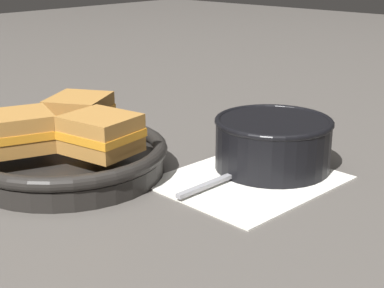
# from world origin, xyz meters

# --- Properties ---
(ground_plane) EXTENTS (4.00, 4.00, 0.00)m
(ground_plane) POSITION_xyz_m (0.00, 0.00, 0.00)
(ground_plane) COLOR #56514C
(napkin) EXTENTS (0.22, 0.19, 0.00)m
(napkin) POSITION_xyz_m (0.02, -0.04, 0.00)
(napkin) COLOR white
(napkin) RESTS_ON ground_plane
(soup_bowl) EXTENTS (0.15, 0.15, 0.07)m
(soup_bowl) POSITION_xyz_m (0.07, -0.04, 0.04)
(soup_bowl) COLOR black
(soup_bowl) RESTS_ON ground_plane
(spoon) EXTENTS (0.18, 0.03, 0.01)m
(spoon) POSITION_xyz_m (0.04, -0.03, 0.01)
(spoon) COLOR #9E9EA3
(spoon) RESTS_ON napkin
(skillet) EXTENTS (0.32, 0.28, 0.04)m
(skillet) POSITION_xyz_m (-0.12, 0.14, 0.02)
(skillet) COLOR black
(skillet) RESTS_ON ground_plane
(sandwich_near_left) EXTENTS (0.10, 0.10, 0.05)m
(sandwich_near_left) POSITION_xyz_m (-0.17, 0.17, 0.06)
(sandwich_near_left) COLOR #B27A38
(sandwich_near_left) RESTS_ON skillet
(sandwich_near_right) EXTENTS (0.08, 0.09, 0.05)m
(sandwich_near_right) POSITION_xyz_m (-0.11, 0.08, 0.06)
(sandwich_near_right) COLOR #B27A38
(sandwich_near_right) RESTS_ON skillet
(sandwich_far_left) EXTENTS (0.11, 0.10, 0.05)m
(sandwich_far_left) POSITION_xyz_m (-0.07, 0.18, 0.06)
(sandwich_far_left) COLOR #B27A38
(sandwich_far_left) RESTS_ON skillet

